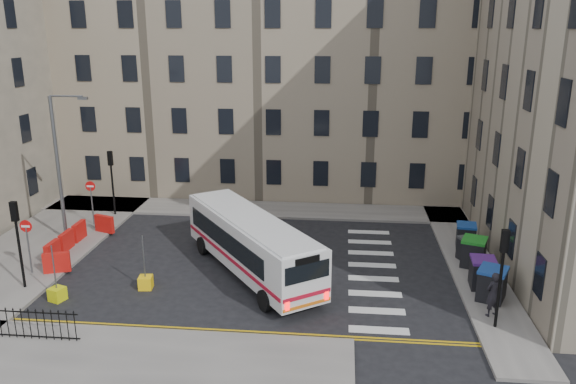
% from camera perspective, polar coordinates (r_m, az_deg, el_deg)
% --- Properties ---
extents(ground, '(120.00, 120.00, 0.00)m').
position_cam_1_polar(ground, '(28.70, 0.50, -7.44)').
color(ground, black).
rests_on(ground, ground).
extents(pavement_north, '(36.00, 3.20, 0.15)m').
position_cam_1_polar(pavement_north, '(37.56, -7.43, -1.62)').
color(pavement_north, slate).
rests_on(pavement_north, ground).
extents(pavement_east, '(2.40, 26.00, 0.15)m').
position_cam_1_polar(pavement_east, '(32.94, 17.02, -4.84)').
color(pavement_east, slate).
rests_on(pavement_east, ground).
extents(pavement_west, '(6.00, 22.00, 0.15)m').
position_cam_1_polar(pavement_west, '(33.74, -23.83, -5.05)').
color(pavement_west, slate).
rests_on(pavement_west, ground).
extents(pavement_sw, '(20.00, 6.00, 0.15)m').
position_cam_1_polar(pavement_sw, '(21.95, -21.53, -16.57)').
color(pavement_sw, slate).
rests_on(pavement_sw, ground).
extents(terrace_north, '(38.30, 10.80, 17.20)m').
position_cam_1_polar(terrace_north, '(42.79, -7.08, 12.28)').
color(terrace_north, gray).
rests_on(terrace_north, ground).
extents(traffic_light_east, '(0.28, 0.22, 4.10)m').
position_cam_1_polar(traffic_light_east, '(23.26, 20.94, -6.81)').
color(traffic_light_east, black).
rests_on(traffic_light_east, pavement_east).
extents(traffic_light_nw, '(0.28, 0.22, 4.10)m').
position_cam_1_polar(traffic_light_nw, '(36.73, -17.50, 1.87)').
color(traffic_light_nw, black).
rests_on(traffic_light_nw, pavement_west).
extents(traffic_light_sw, '(0.28, 0.22, 4.10)m').
position_cam_1_polar(traffic_light_sw, '(27.82, -25.82, -3.61)').
color(traffic_light_sw, black).
rests_on(traffic_light_sw, pavement_west).
extents(streetlamp, '(0.50, 0.22, 8.14)m').
position_cam_1_polar(streetlamp, '(32.89, -22.33, 2.39)').
color(streetlamp, '#595B5E').
rests_on(streetlamp, pavement_west).
extents(no_entry_north, '(0.60, 0.08, 3.00)m').
position_cam_1_polar(no_entry_north, '(35.38, -19.37, -0.18)').
color(no_entry_north, '#595B5E').
rests_on(no_entry_north, pavement_west).
extents(no_entry_south, '(0.60, 0.08, 3.00)m').
position_cam_1_polar(no_entry_south, '(29.52, -24.98, -4.03)').
color(no_entry_south, '#595B5E').
rests_on(no_entry_south, pavement_west).
extents(roadworks_barriers, '(1.66, 6.26, 1.00)m').
position_cam_1_polar(roadworks_barriers, '(32.13, -21.01, -4.67)').
color(roadworks_barriers, red).
rests_on(roadworks_barriers, pavement_west).
extents(bus, '(7.95, 9.83, 2.83)m').
position_cam_1_polar(bus, '(27.24, -3.81, -5.10)').
color(bus, silver).
rests_on(bus, ground).
extents(wheelie_bin_a, '(1.57, 1.65, 1.44)m').
position_cam_1_polar(wheelie_bin_a, '(26.29, 20.01, -8.75)').
color(wheelie_bin_a, black).
rests_on(wheelie_bin_a, pavement_east).
extents(wheelie_bin_b, '(1.17, 1.33, 1.39)m').
position_cam_1_polar(wheelie_bin_b, '(27.31, 19.15, -7.76)').
color(wheelie_bin_b, black).
rests_on(wheelie_bin_b, pavement_east).
extents(wheelie_bin_c, '(1.50, 1.60, 1.43)m').
position_cam_1_polar(wheelie_bin_c, '(29.52, 18.33, -5.80)').
color(wheelie_bin_c, black).
rests_on(wheelie_bin_c, pavement_east).
extents(wheelie_bin_d, '(1.29, 1.36, 1.20)m').
position_cam_1_polar(wheelie_bin_d, '(30.13, 17.96, -5.55)').
color(wheelie_bin_d, black).
rests_on(wheelie_bin_d, pavement_east).
extents(wheelie_bin_e, '(1.19, 1.32, 1.29)m').
position_cam_1_polar(wheelie_bin_e, '(31.85, 17.62, -4.23)').
color(wheelie_bin_e, black).
rests_on(wheelie_bin_e, pavement_east).
extents(pedestrian, '(0.83, 0.72, 1.92)m').
position_cam_1_polar(pedestrian, '(24.78, 20.12, -9.74)').
color(pedestrian, black).
rests_on(pedestrian, pavement_east).
extents(bollard_yellow, '(0.67, 0.67, 0.60)m').
position_cam_1_polar(bollard_yellow, '(27.00, -14.26, -8.90)').
color(bollard_yellow, yellow).
rests_on(bollard_yellow, ground).
extents(bollard_chevron, '(0.77, 0.77, 0.60)m').
position_cam_1_polar(bollard_chevron, '(27.12, -22.39, -9.56)').
color(bollard_chevron, '#D4D80C').
rests_on(bollard_chevron, ground).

